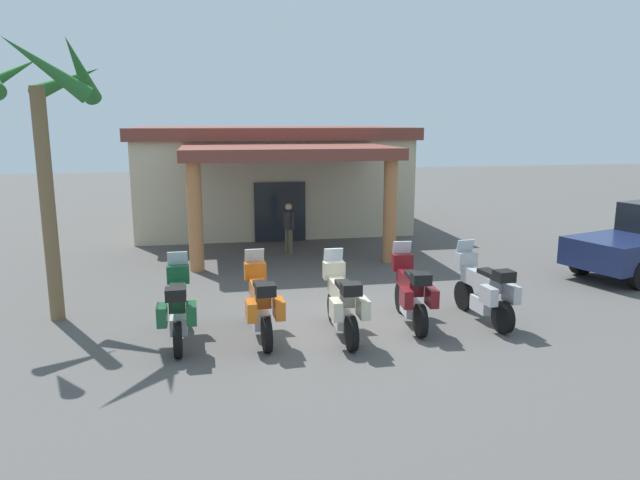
% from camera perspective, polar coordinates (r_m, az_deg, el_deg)
% --- Properties ---
extents(ground_plane, '(80.00, 80.00, 0.00)m').
position_cam_1_polar(ground_plane, '(12.50, 1.72, -8.05)').
color(ground_plane, '#514F4C').
extents(motel_building, '(10.49, 11.06, 3.96)m').
position_cam_1_polar(motel_building, '(23.63, -4.91, 6.25)').
color(motel_building, beige).
rests_on(motel_building, ground_plane).
extents(motorcycle_green, '(0.70, 2.21, 1.61)m').
position_cam_1_polar(motorcycle_green, '(11.55, -13.67, -6.40)').
color(motorcycle_green, black).
rests_on(motorcycle_green, ground_plane).
extents(motorcycle_orange, '(0.71, 2.21, 1.61)m').
position_cam_1_polar(motorcycle_orange, '(11.53, -5.80, -6.15)').
color(motorcycle_orange, black).
rests_on(motorcycle_orange, ground_plane).
extents(motorcycle_cream, '(0.71, 2.21, 1.61)m').
position_cam_1_polar(motorcycle_cream, '(11.54, 2.19, -6.09)').
color(motorcycle_cream, black).
rests_on(motorcycle_cream, ground_plane).
extents(motorcycle_maroon, '(0.74, 2.21, 1.61)m').
position_cam_1_polar(motorcycle_maroon, '(12.36, 8.87, -5.02)').
color(motorcycle_maroon, black).
rests_on(motorcycle_maroon, ground_plane).
extents(motorcycle_silver, '(0.73, 2.21, 1.61)m').
position_cam_1_polar(motorcycle_silver, '(12.87, 15.69, -4.65)').
color(motorcycle_silver, black).
rests_on(motorcycle_silver, ground_plane).
extents(pedestrian, '(0.32, 0.48, 1.63)m').
position_cam_1_polar(pedestrian, '(18.66, -3.07, 1.47)').
color(pedestrian, brown).
rests_on(pedestrian, ground_plane).
extents(palm_tree_roadside, '(2.64, 2.65, 5.88)m').
position_cam_1_polar(palm_tree_roadside, '(13.25, -25.60, 11.28)').
color(palm_tree_roadside, brown).
rests_on(palm_tree_roadside, ground_plane).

